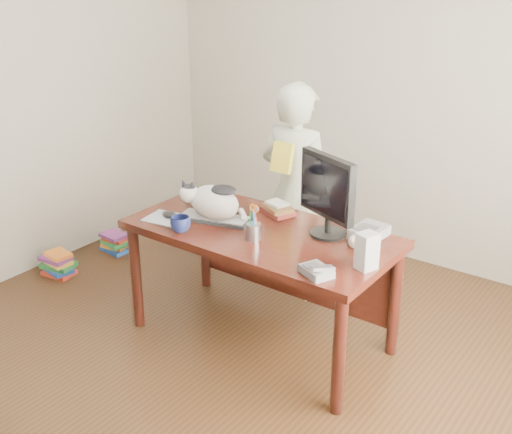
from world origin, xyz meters
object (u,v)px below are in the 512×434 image
Objects in this scene: cat at (212,201)px; book_pile_b at (116,242)px; coffee_mug at (180,224)px; speaker at (367,251)px; desk at (268,248)px; keyboard at (215,218)px; book_pile_a at (58,264)px; person at (296,192)px; pen_cup at (254,230)px; monitor at (327,191)px; mouse at (169,215)px; book_stack at (278,209)px; calculator at (369,232)px; phone at (317,271)px; baseball at (355,241)px.

book_pile_b is (-1.39, 0.40, -0.81)m from cat.
coffee_mug is 0.46× the size of book_pile_b.
desk is at bearing -171.81° from speaker.
desk is 0.38m from keyboard.
speaker is at bearing -17.39° from cat.
coffee_mug reaches higher than book_pile_a.
person reaches higher than book_pile_a.
monitor is at bearing 43.59° from pen_cup.
speaker reaches higher than mouse.
book_stack is at bearing 108.19° from desk.
book_stack is 0.16× the size of person.
calculator is at bearing 11.93° from book_pile_a.
desk is 1.85m from book_pile_a.
phone is 0.74× the size of book_pile_a.
pen_cup reaches higher than speaker.
speaker is (1.10, 0.21, 0.05)m from coffee_mug.
keyboard is at bearing 77.68° from person.
cat is 1.67× the size of book_pile_b.
baseball is 0.29× the size of book_pile_a.
speaker is at bearing -0.34° from book_stack.
book_pile_a is (-1.38, 0.10, -0.71)m from coffee_mug.
calculator is 0.85× the size of book_pile_a.
desk is 0.65m from mouse.
person is at bearing 157.62° from calculator.
keyboard is at bearing 8.36° from cat.
mouse is 1.45× the size of baseball.
calculator is (-0.17, 0.37, -0.07)m from speaker.
person reaches higher than mouse.
calculator is at bearing 53.46° from monitor.
mouse is (-0.24, -0.13, -0.10)m from cat.
cat reaches higher than calculator.
person is at bearing 158.19° from monitor.
monitor is 0.49m from book_stack.
coffee_mug reaches higher than desk.
speaker is at bearing -4.89° from mouse.
book_pile_b is at bearing 148.30° from cat.
book_pile_b is at bearing -171.79° from phone.
phone reaches higher than mouse.
person reaches higher than desk.
desk is 0.45m from cat.
mouse is 0.68m from book_stack.
pen_cup is 0.67m from calculator.
book_stack is 1.89m from book_pile_a.
phone is 0.59m from calculator.
speaker is at bearing -10.67° from monitor.
pen_cup is 0.58m from baseball.
cat is at bearing 5.98° from book_pile_a.
pen_cup reaches higher than desk.
book_stack is 0.39m from person.
book_stack is 1.81m from book_pile_b.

